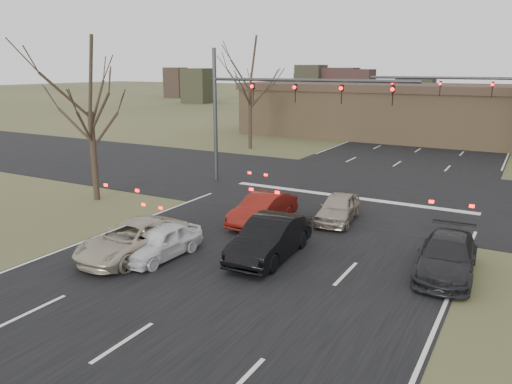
% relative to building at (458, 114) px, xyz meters
% --- Properties ---
extents(ground, '(360.00, 360.00, 0.00)m').
position_rel_building_xyz_m(ground, '(-2.00, -38.00, -2.67)').
color(ground, '#414927').
rests_on(ground, ground).
extents(road_main, '(14.00, 300.00, 0.02)m').
position_rel_building_xyz_m(road_main, '(-2.00, 22.00, -2.66)').
color(road_main, black).
rests_on(road_main, ground).
extents(road_cross, '(200.00, 14.00, 0.02)m').
position_rel_building_xyz_m(road_cross, '(-2.00, -23.00, -2.65)').
color(road_cross, black).
rests_on(road_cross, ground).
extents(building, '(42.40, 10.40, 5.30)m').
position_rel_building_xyz_m(building, '(0.00, 0.00, 0.00)').
color(building, brown).
rests_on(building, ground).
extents(mast_arm_near, '(12.12, 0.24, 8.00)m').
position_rel_building_xyz_m(mast_arm_near, '(-7.23, -25.00, 2.41)').
color(mast_arm_near, '#383A3D').
rests_on(mast_arm_near, ground).
extents(mast_arm_far, '(11.12, 0.24, 8.00)m').
position_rel_building_xyz_m(mast_arm_far, '(4.18, -15.00, 2.35)').
color(mast_arm_far, '#383A3D').
rests_on(mast_arm_far, ground).
extents(tree_left_near, '(5.10, 5.10, 8.50)m').
position_rel_building_xyz_m(tree_left_near, '(-13.50, -32.00, 3.90)').
color(tree_left_near, black).
rests_on(tree_left_near, ground).
extents(tree_left_far, '(5.70, 5.70, 9.50)m').
position_rel_building_xyz_m(tree_left_far, '(-15.00, -13.00, 4.68)').
color(tree_left_far, black).
rests_on(tree_left_far, ground).
extents(car_silver_suv, '(2.35, 4.78, 1.31)m').
position_rel_building_xyz_m(car_silver_suv, '(-6.00, -37.25, -2.01)').
color(car_silver_suv, '#B1A68F').
rests_on(car_silver_suv, ground).
extents(car_white_sedan, '(1.62, 3.64, 1.22)m').
position_rel_building_xyz_m(car_white_sedan, '(-5.00, -36.86, -2.06)').
color(car_white_sedan, silver).
rests_on(car_white_sedan, ground).
extents(car_black_hatch, '(1.84, 4.68, 1.52)m').
position_rel_building_xyz_m(car_black_hatch, '(-1.50, -34.87, -1.91)').
color(car_black_hatch, black).
rests_on(car_black_hatch, ground).
extents(car_charcoal_sedan, '(2.10, 4.59, 1.30)m').
position_rel_building_xyz_m(car_charcoal_sedan, '(4.47, -33.30, -2.01)').
color(car_charcoal_sedan, black).
rests_on(car_charcoal_sedan, ground).
extents(car_red_ahead, '(1.62, 4.17, 1.35)m').
position_rel_building_xyz_m(car_red_ahead, '(-3.72, -31.36, -1.99)').
color(car_red_ahead, '#63130E').
rests_on(car_red_ahead, ground).
extents(car_silver_ahead, '(1.95, 3.91, 1.28)m').
position_rel_building_xyz_m(car_silver_ahead, '(-0.88, -29.37, -2.03)').
color(car_silver_ahead, '#A29583').
rests_on(car_silver_ahead, ground).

